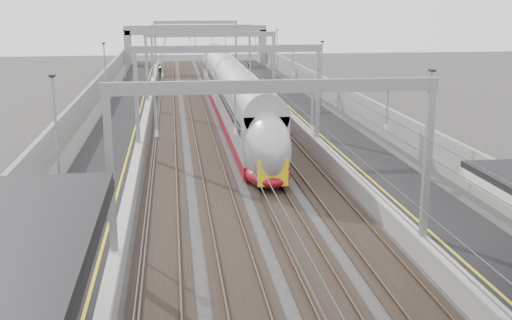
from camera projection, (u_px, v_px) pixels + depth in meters
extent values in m
cube|color=black|center=(117.00, 141.00, 47.15)|extent=(4.00, 120.00, 1.00)
cube|color=black|center=(330.00, 135.00, 49.16)|extent=(4.00, 120.00, 1.00)
cube|color=black|center=(165.00, 146.00, 47.70)|extent=(2.40, 140.00, 0.08)
cube|color=brown|center=(156.00, 145.00, 47.59)|extent=(0.07, 140.00, 0.14)
cube|color=brown|center=(175.00, 144.00, 47.77)|extent=(0.07, 140.00, 0.14)
cube|color=black|center=(206.00, 145.00, 48.08)|extent=(2.40, 140.00, 0.08)
cube|color=brown|center=(196.00, 144.00, 47.97)|extent=(0.07, 140.00, 0.14)
cube|color=brown|center=(215.00, 143.00, 48.15)|extent=(0.07, 140.00, 0.14)
cube|color=black|center=(245.00, 144.00, 48.45)|extent=(2.40, 140.00, 0.08)
cube|color=brown|center=(236.00, 143.00, 48.34)|extent=(0.07, 140.00, 0.14)
cube|color=brown|center=(255.00, 142.00, 48.52)|extent=(0.07, 140.00, 0.14)
cube|color=black|center=(285.00, 143.00, 48.83)|extent=(2.40, 140.00, 0.08)
cube|color=brown|center=(275.00, 142.00, 48.72)|extent=(0.07, 140.00, 0.14)
cube|color=brown|center=(294.00, 141.00, 48.90)|extent=(0.07, 140.00, 0.14)
cube|color=gray|center=(110.00, 169.00, 24.31)|extent=(0.28, 0.28, 6.60)
cube|color=gray|center=(428.00, 159.00, 25.90)|extent=(0.28, 0.28, 6.60)
cube|color=gray|center=(274.00, 86.00, 24.37)|extent=(13.00, 0.25, 0.50)
cube|color=gray|center=(136.00, 95.00, 43.56)|extent=(0.28, 0.28, 6.60)
cube|color=gray|center=(318.00, 92.00, 45.15)|extent=(0.28, 0.28, 6.60)
cube|color=gray|center=(228.00, 49.00, 43.62)|extent=(13.00, 0.25, 0.50)
cube|color=gray|center=(147.00, 66.00, 62.81)|extent=(0.28, 0.28, 6.60)
cube|color=gray|center=(273.00, 65.00, 64.40)|extent=(0.28, 0.28, 6.60)
cube|color=gray|center=(210.00, 34.00, 62.87)|extent=(13.00, 0.25, 0.50)
cube|color=gray|center=(152.00, 51.00, 82.06)|extent=(0.28, 0.28, 6.60)
cube|color=gray|center=(250.00, 50.00, 83.65)|extent=(0.28, 0.28, 6.60)
cube|color=gray|center=(201.00, 27.00, 82.12)|extent=(13.00, 0.25, 0.50)
cube|color=gray|center=(155.00, 43.00, 99.39)|extent=(0.28, 0.28, 6.60)
cube|color=gray|center=(236.00, 42.00, 100.97)|extent=(0.28, 0.28, 6.60)
cube|color=gray|center=(195.00, 22.00, 99.45)|extent=(13.00, 0.25, 0.50)
cylinder|color=#262628|center=(164.00, 66.00, 51.20)|extent=(0.03, 140.00, 0.03)
cylinder|color=#262628|center=(201.00, 65.00, 51.58)|extent=(0.03, 140.00, 0.03)
cylinder|color=#262628|center=(238.00, 65.00, 51.95)|extent=(0.03, 140.00, 0.03)
cylinder|color=#262628|center=(275.00, 64.00, 52.33)|extent=(0.03, 140.00, 0.03)
cube|color=gray|center=(196.00, 30.00, 99.72)|extent=(22.00, 2.20, 1.40)
cube|color=gray|center=(128.00, 51.00, 99.15)|extent=(1.00, 2.20, 6.20)
cube|color=gray|center=(262.00, 49.00, 101.79)|extent=(1.00, 2.20, 6.20)
cube|color=gray|center=(72.00, 128.00, 46.48)|extent=(0.30, 120.00, 3.20)
cube|color=gray|center=(371.00, 120.00, 49.30)|extent=(0.30, 120.00, 3.20)
cube|color=maroon|center=(245.00, 135.00, 48.85)|extent=(2.71, 23.11, 0.80)
cube|color=#9B9BA0|center=(245.00, 110.00, 48.39)|extent=(2.71, 23.11, 3.01)
cube|color=black|center=(259.00, 165.00, 41.14)|extent=(2.01, 2.41, 0.50)
cube|color=maroon|center=(221.00, 93.00, 71.48)|extent=(2.71, 23.11, 0.80)
cube|color=#9B9BA0|center=(221.00, 76.00, 71.02)|extent=(2.71, 23.11, 3.01)
cube|color=black|center=(227.00, 107.00, 63.77)|extent=(2.01, 2.41, 0.50)
ellipsoid|color=#9B9BA0|center=(267.00, 148.00, 37.15)|extent=(2.71, 5.23, 4.22)
cube|color=yellow|center=(273.00, 173.00, 35.29)|extent=(1.71, 0.12, 1.51)
cube|color=black|center=(272.00, 145.00, 35.36)|extent=(1.61, 0.58, 0.94)
cylinder|color=black|center=(160.00, 82.00, 73.47)|extent=(0.12, 0.12, 3.00)
cube|color=black|center=(160.00, 68.00, 73.08)|extent=(0.32, 0.22, 0.75)
sphere|color=#0CE526|center=(160.00, 67.00, 72.92)|extent=(0.16, 0.16, 0.16)
cylinder|color=black|center=(239.00, 88.00, 68.74)|extent=(0.12, 0.12, 3.00)
cube|color=black|center=(239.00, 73.00, 68.35)|extent=(0.32, 0.22, 0.75)
sphere|color=red|center=(239.00, 71.00, 68.19)|extent=(0.16, 0.16, 0.16)
cylinder|color=black|center=(250.00, 78.00, 77.17)|extent=(0.12, 0.12, 3.00)
cube|color=black|center=(250.00, 65.00, 76.79)|extent=(0.32, 0.22, 0.75)
sphere|color=red|center=(250.00, 64.00, 76.63)|extent=(0.16, 0.16, 0.16)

